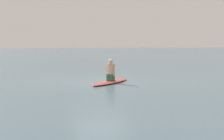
% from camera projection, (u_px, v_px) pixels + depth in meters
% --- Properties ---
extents(ground_plane, '(400.00, 400.00, 0.00)m').
position_uv_depth(ground_plane, '(100.00, 82.00, 13.95)').
color(ground_plane, slate).
extents(surfboard, '(2.49, 2.72, 0.11)m').
position_uv_depth(surfboard, '(111.00, 82.00, 13.45)').
color(surfboard, '#D84C3F').
rests_on(surfboard, ground).
extents(person_paddler, '(0.42, 0.43, 1.01)m').
position_uv_depth(person_paddler, '(111.00, 71.00, 13.41)').
color(person_paddler, '#26664C').
rests_on(person_paddler, surfboard).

